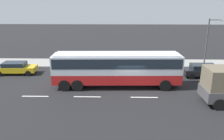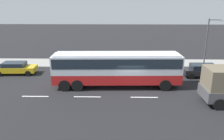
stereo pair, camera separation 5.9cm
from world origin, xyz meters
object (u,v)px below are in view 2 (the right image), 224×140
coach_bus (117,66)px  car_yellow_taxi (15,68)px  street_lamp (208,39)px  car_black_sedan (204,70)px  pedestrian_near_curb (86,56)px  pedestrian_at_crossing (171,58)px

coach_bus → car_yellow_taxi: 12.34m
street_lamp → car_black_sedan: bearing=-112.2°
car_yellow_taxi → pedestrian_near_curb: (7.61, 4.49, 0.27)m
coach_bus → pedestrian_at_crossing: coach_bus is taller
coach_bus → car_black_sedan: 10.37m
car_black_sedan → street_lamp: street_lamp is taller
car_yellow_taxi → street_lamp: size_ratio=0.78×
car_yellow_taxi → pedestrian_at_crossing: size_ratio=2.76×
street_lamp → car_yellow_taxi: bearing=-172.7°
car_black_sedan → pedestrian_at_crossing: bearing=126.4°
car_yellow_taxi → pedestrian_near_curb: size_ratio=3.03×
car_yellow_taxi → street_lamp: 23.26m
car_black_sedan → pedestrian_near_curb: bearing=160.2°
pedestrian_at_crossing → street_lamp: street_lamp is taller
pedestrian_near_curb → car_black_sedan: bearing=91.1°
car_black_sedan → street_lamp: (1.41, 3.46, 2.88)m
pedestrian_at_crossing → street_lamp: bearing=173.2°
coach_bus → pedestrian_at_crossing: (6.89, 7.12, -0.97)m
car_yellow_taxi → pedestrian_at_crossing: bearing=7.9°
pedestrian_at_crossing → pedestrian_near_curb: bearing=-6.0°
pedestrian_at_crossing → street_lamp: 5.01m
coach_bus → pedestrian_near_curb: bearing=114.8°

